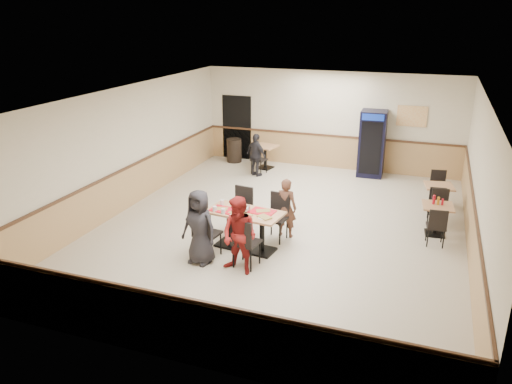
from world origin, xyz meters
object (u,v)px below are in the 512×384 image
at_px(diner_woman_left, 199,227).
at_px(lone_diner, 256,155).
at_px(pepsi_cooler, 372,144).
at_px(side_table_far, 438,194).
at_px(trash_bin, 234,150).
at_px(diner_woman_right, 239,236).
at_px(diner_man_opposite, 286,208).
at_px(back_table, 265,153).
at_px(side_table_near, 437,215).
at_px(main_table, 245,224).

relative_size(diner_woman_left, lone_diner, 1.16).
height_order(diner_woman_left, pepsi_cooler, pepsi_cooler).
xyz_separation_m(side_table_far, trash_bin, (-6.35, 2.42, -0.09)).
bearing_deg(pepsi_cooler, diner_woman_right, -104.02).
distance_m(diner_man_opposite, lone_diner, 4.34).
bearing_deg(diner_woman_left, lone_diner, 107.59).
bearing_deg(diner_woman_right, back_table, 118.64).
bearing_deg(back_table, diner_woman_left, -82.45).
xyz_separation_m(lone_diner, side_table_near, (5.15, -2.61, -0.19)).
relative_size(diner_man_opposite, side_table_near, 1.87).
xyz_separation_m(diner_woman_left, back_table, (-0.85, 6.38, -0.26)).
bearing_deg(trash_bin, diner_woman_right, -66.93).
bearing_deg(side_table_near, trash_bin, 149.16).
height_order(side_table_near, pepsi_cooler, pepsi_cooler).
bearing_deg(diner_man_opposite, side_table_near, -157.98).
height_order(back_table, pepsi_cooler, pepsi_cooler).
relative_size(diner_woman_right, back_table, 1.86).
xyz_separation_m(main_table, pepsi_cooler, (1.75, 5.91, 0.43)).
xyz_separation_m(back_table, pepsi_cooler, (3.21, 0.39, 0.50)).
bearing_deg(pepsi_cooler, trash_bin, 178.73).
bearing_deg(side_table_far, pepsi_cooler, 128.35).
distance_m(diner_man_opposite, side_table_near, 3.33).
height_order(main_table, diner_woman_left, diner_woman_left).
relative_size(main_table, trash_bin, 2.13).
bearing_deg(side_table_far, trash_bin, 159.13).
distance_m(main_table, diner_woman_left, 1.08).
height_order(main_table, trash_bin, main_table).
relative_size(main_table, side_table_near, 2.29).
height_order(lone_diner, side_table_near, lone_diner).
distance_m(main_table, diner_woman_right, 1.03).
xyz_separation_m(pepsi_cooler, trash_bin, (-4.40, -0.04, -0.60)).
height_order(main_table, side_table_near, main_table).
bearing_deg(diner_woman_right, side_table_near, 55.41).
bearing_deg(back_table, diner_man_opposite, -66.10).
xyz_separation_m(side_table_far, back_table, (-5.16, 2.07, 0.01)).
bearing_deg(side_table_near, back_table, 146.28).
height_order(side_table_far, trash_bin, trash_bin).
distance_m(back_table, pepsi_cooler, 3.27).
bearing_deg(diner_woman_right, pepsi_cooler, 91.61).
relative_size(diner_man_opposite, lone_diner, 1.03).
bearing_deg(diner_man_opposite, diner_woman_right, 80.21).
distance_m(lone_diner, side_table_near, 5.78).
bearing_deg(side_table_near, diner_man_opposite, -158.67).
bearing_deg(diner_woman_right, lone_diner, 120.69).
bearing_deg(diner_woman_right, side_table_far, 65.93).
height_order(diner_woman_left, lone_diner, diner_woman_left).
distance_m(lone_diner, trash_bin, 1.70).
bearing_deg(pepsi_cooler, lone_diner, -161.01).
bearing_deg(diner_woman_left, pepsi_cooler, 79.72).
height_order(pepsi_cooler, trash_bin, pepsi_cooler).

